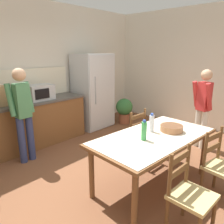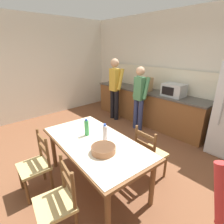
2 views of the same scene
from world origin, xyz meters
The scene contains 16 objects.
ground_plane centered at (0.00, 0.00, 0.00)m, with size 8.32×8.32×0.00m, color brown.
wall_back centered at (0.00, 2.66, 1.45)m, with size 6.52×0.12×2.90m, color silver.
wall_left centered at (-3.26, 0.00, 1.45)m, with size 0.12×5.20×2.90m, color silver.
kitchen_counter centered at (-0.76, 2.23, 0.46)m, with size 3.39×0.66×0.92m.
counter_splashback centered at (-0.75, 2.54, 1.22)m, with size 3.35×0.03×0.60m, color #EFE8CB.
microwave centered at (0.03, 2.21, 1.07)m, with size 0.50×0.39×0.30m.
paper_bag centered at (-0.73, 2.20, 1.10)m, with size 0.24×0.16×0.36m, color tan.
dining_table centered at (0.26, -0.33, 0.68)m, with size 1.87×1.06×0.76m.
bottle_near_centre centered at (0.03, -0.31, 0.88)m, with size 0.07×0.07×0.27m.
bottle_off_centre centered at (0.36, -0.22, 0.88)m, with size 0.07×0.07×0.27m.
serving_bowl centered at (0.57, -0.42, 0.81)m, with size 0.32×0.32×0.09m.
chair_side_near_right centered at (0.61, -1.11, 0.44)m, with size 0.48×0.46×0.91m.
chair_side_far_right centered at (0.72, 0.40, 0.44)m, with size 0.44×0.42×0.91m.
chair_side_near_left centered at (-0.20, -1.05, 0.44)m, with size 0.44×0.42×0.91m.
person_at_sink centered at (-1.51, 1.71, 0.98)m, with size 0.44×0.30×1.75m.
person_at_counter centered at (-0.59, 1.69, 0.91)m, with size 0.40×0.28×1.61m.
Camera 2 is at (2.08, -1.64, 2.05)m, focal length 28.00 mm.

